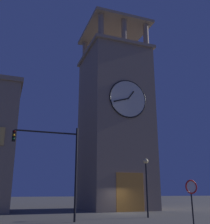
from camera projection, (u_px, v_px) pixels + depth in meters
ground_plane at (123, 213)px, 26.36m from camera, size 200.00×200.00×0.00m
clocktower at (115, 123)px, 35.22m from camera, size 8.13×8.99×26.38m
traffic_signal_near at (57, 156)px, 19.57m from camera, size 4.69×0.41×6.62m
street_lamp at (146, 175)px, 23.05m from camera, size 0.44×0.44×4.75m
no_horn_sign at (191, 190)px, 15.25m from camera, size 0.78×0.14×2.67m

